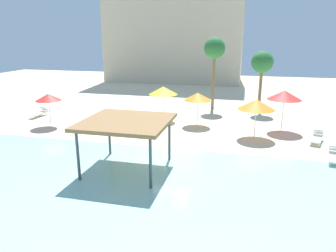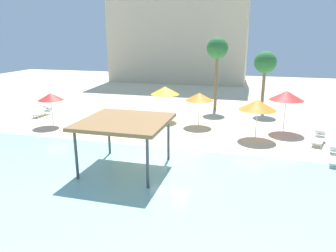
% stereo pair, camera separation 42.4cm
% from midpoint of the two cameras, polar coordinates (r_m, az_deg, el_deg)
% --- Properties ---
extents(ground_plane, '(80.00, 80.00, 0.00)m').
position_cam_midpoint_polar(ground_plane, '(17.90, -0.71, -5.83)').
color(ground_plane, beige).
extents(lagoon_water, '(44.00, 13.50, 0.04)m').
position_cam_midpoint_polar(lagoon_water, '(13.37, -6.55, -13.84)').
color(lagoon_water, '#99D1C6').
rests_on(lagoon_water, ground).
extents(shade_pavilion, '(4.23, 4.23, 2.63)m').
position_cam_midpoint_polar(shade_pavilion, '(15.81, -8.27, 0.49)').
color(shade_pavilion, '#42474C').
rests_on(shade_pavilion, ground).
extents(beach_umbrella_orange_1, '(2.45, 2.45, 2.61)m').
position_cam_midpoint_polar(beach_umbrella_orange_1, '(21.66, 15.10, 3.76)').
color(beach_umbrella_orange_1, silver).
rests_on(beach_umbrella_orange_1, ground).
extents(beach_umbrella_yellow_2, '(2.29, 2.29, 2.73)m').
position_cam_midpoint_polar(beach_umbrella_yellow_2, '(25.49, -1.36, 6.40)').
color(beach_umbrella_yellow_2, silver).
rests_on(beach_umbrella_yellow_2, ground).
extents(beach_umbrella_orange_3, '(2.12, 2.12, 2.51)m').
position_cam_midpoint_polar(beach_umbrella_orange_3, '(24.07, 4.87, 5.30)').
color(beach_umbrella_orange_3, silver).
rests_on(beach_umbrella_orange_3, ground).
extents(beach_umbrella_red_4, '(2.38, 2.38, 2.93)m').
position_cam_midpoint_polar(beach_umbrella_red_4, '(23.83, 19.76, 5.26)').
color(beach_umbrella_red_4, silver).
rests_on(beach_umbrella_red_4, ground).
extents(beach_umbrella_red_5, '(1.91, 1.91, 2.49)m').
position_cam_midpoint_polar(beach_umbrella_red_5, '(25.39, -21.21, 4.85)').
color(beach_umbrella_red_5, silver).
rests_on(beach_umbrella_red_5, ground).
extents(lounge_chair_0, '(0.74, 1.94, 0.74)m').
position_cam_midpoint_polar(lounge_chair_0, '(29.23, -22.50, 2.26)').
color(lounge_chair_0, white).
rests_on(lounge_chair_0, ground).
extents(lounge_chair_1, '(1.10, 1.99, 0.74)m').
position_cam_midpoint_polar(lounge_chair_1, '(22.48, 24.73, -1.85)').
color(lounge_chair_1, white).
rests_on(lounge_chair_1, ground).
extents(lounge_chair_3, '(0.94, 1.97, 0.74)m').
position_cam_midpoint_polar(lounge_chair_3, '(19.53, 27.23, -4.74)').
color(lounge_chair_3, white).
rests_on(lounge_chair_3, ground).
extents(palm_tree_0, '(1.90, 1.90, 6.52)m').
position_cam_midpoint_polar(palm_tree_0, '(29.42, 7.95, 13.41)').
color(palm_tree_0, brown).
rests_on(palm_tree_0, ground).
extents(palm_tree_1, '(1.90, 1.90, 5.38)m').
position_cam_midpoint_polar(palm_tree_1, '(29.15, 16.18, 10.78)').
color(palm_tree_1, brown).
rests_on(palm_tree_1, ground).
extents(hotel_block_0, '(19.67, 8.18, 17.51)m').
position_cam_midpoint_polar(hotel_block_0, '(48.81, 0.98, 18.44)').
color(hotel_block_0, beige).
rests_on(hotel_block_0, ground).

